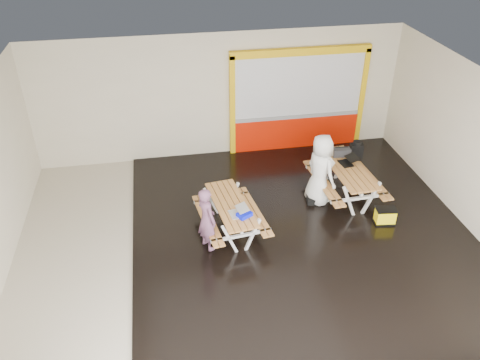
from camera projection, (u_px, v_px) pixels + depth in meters
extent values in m
cube|color=beige|center=(247.00, 239.00, 10.88)|extent=(10.00, 8.00, 0.01)
cube|color=white|center=(249.00, 91.00, 9.01)|extent=(10.00, 8.00, 0.01)
cube|color=beige|center=(220.00, 97.00, 13.28)|extent=(10.00, 0.01, 3.50)
cube|color=beige|center=(304.00, 323.00, 6.61)|extent=(10.00, 0.01, 3.50)
cube|color=beige|center=(472.00, 151.00, 10.70)|extent=(0.01, 8.00, 3.50)
cube|color=black|center=(301.00, 232.00, 11.05)|extent=(7.50, 7.98, 0.05)
cube|color=red|center=(296.00, 133.00, 14.21)|extent=(3.60, 0.12, 1.00)
cube|color=gray|center=(297.00, 116.00, 13.93)|extent=(3.60, 0.14, 0.10)
cube|color=silver|center=(299.00, 86.00, 13.45)|extent=(3.60, 0.08, 1.72)
cube|color=#EEB80B|center=(232.00, 107.00, 13.42)|extent=(0.14, 0.16, 2.90)
cube|color=#EEB80B|center=(361.00, 98.00, 13.98)|extent=(0.14, 0.16, 2.90)
cube|color=#EEB80B|center=(302.00, 51.00, 12.92)|extent=(3.88, 0.16, 0.20)
cube|color=#B3783C|center=(219.00, 207.00, 10.62)|extent=(0.38, 1.94, 0.04)
cube|color=#B3783C|center=(225.00, 206.00, 10.66)|extent=(0.38, 1.94, 0.04)
cube|color=#B3783C|center=(231.00, 204.00, 10.70)|extent=(0.38, 1.94, 0.04)
cube|color=#B3783C|center=(237.00, 203.00, 10.73)|extent=(0.38, 1.94, 0.04)
cube|color=#B3783C|center=(243.00, 202.00, 10.77)|extent=(0.38, 1.94, 0.04)
cube|color=white|center=(230.00, 239.00, 10.22)|extent=(0.36, 0.11, 0.78)
cube|color=white|center=(253.00, 235.00, 10.35)|extent=(0.36, 0.11, 0.78)
cube|color=white|center=(241.00, 235.00, 10.26)|extent=(1.33, 0.23, 0.06)
cube|color=white|center=(241.00, 226.00, 10.13)|extent=(0.66, 0.14, 0.06)
cube|color=white|center=(211.00, 201.00, 11.41)|extent=(0.36, 0.11, 0.78)
cube|color=white|center=(232.00, 197.00, 11.54)|extent=(0.36, 0.11, 0.78)
cube|color=white|center=(222.00, 198.00, 11.45)|extent=(1.33, 0.23, 0.06)
cube|color=white|center=(222.00, 189.00, 11.32)|extent=(0.66, 0.14, 0.06)
cube|color=white|center=(231.00, 212.00, 10.80)|extent=(0.27, 1.59, 0.06)
cube|color=#B3783C|center=(205.00, 220.00, 10.70)|extent=(0.37, 1.94, 0.04)
cube|color=#B3783C|center=(211.00, 219.00, 10.73)|extent=(0.37, 1.94, 0.04)
cube|color=#B3783C|center=(251.00, 211.00, 10.97)|extent=(0.37, 1.94, 0.04)
cube|color=#B3783C|center=(256.00, 210.00, 11.01)|extent=(0.37, 1.94, 0.04)
cube|color=#B3783C|center=(336.00, 170.00, 11.80)|extent=(0.26, 2.15, 0.04)
cube|color=#B3783C|center=(341.00, 169.00, 11.83)|extent=(0.26, 2.15, 0.04)
cube|color=#B3783C|center=(347.00, 168.00, 11.86)|extent=(0.26, 2.15, 0.04)
cube|color=#B3783C|center=(353.00, 167.00, 11.89)|extent=(0.26, 2.15, 0.04)
cube|color=#B3783C|center=(359.00, 167.00, 11.92)|extent=(0.26, 2.15, 0.04)
cube|color=white|center=(349.00, 201.00, 11.34)|extent=(0.40, 0.09, 0.86)
cube|color=white|center=(371.00, 198.00, 11.45)|extent=(0.40, 0.09, 0.86)
cube|color=white|center=(360.00, 198.00, 11.37)|extent=(1.47, 0.15, 0.06)
cube|color=white|center=(362.00, 188.00, 11.22)|extent=(0.73, 0.11, 0.06)
cube|color=white|center=(323.00, 166.00, 12.68)|extent=(0.40, 0.09, 0.86)
cube|color=white|center=(343.00, 164.00, 12.79)|extent=(0.40, 0.09, 0.86)
cube|color=white|center=(333.00, 164.00, 12.71)|extent=(1.47, 0.15, 0.06)
cube|color=white|center=(334.00, 154.00, 12.56)|extent=(0.73, 0.11, 0.06)
cube|color=white|center=(346.00, 176.00, 11.97)|extent=(0.16, 1.76, 0.06)
cube|color=#B3783C|center=(320.00, 183.00, 11.90)|extent=(0.25, 2.15, 0.04)
cube|color=#B3783C|center=(326.00, 182.00, 11.93)|extent=(0.25, 2.15, 0.04)
cube|color=#B3783C|center=(365.00, 177.00, 12.13)|extent=(0.25, 2.15, 0.04)
cube|color=#B3783C|center=(370.00, 176.00, 12.16)|extent=(0.25, 2.15, 0.04)
imported|color=#6A425C|center=(207.00, 219.00, 10.16)|extent=(0.55, 0.63, 1.46)
imported|color=white|center=(320.00, 170.00, 11.66)|extent=(0.86, 1.04, 1.83)
cube|color=silver|center=(236.00, 214.00, 10.35)|extent=(0.30, 0.38, 0.02)
cube|color=silver|center=(242.00, 208.00, 10.33)|extent=(0.28, 0.38, 0.07)
cube|color=silver|center=(242.00, 208.00, 10.32)|extent=(0.24, 0.33, 0.05)
cube|color=black|center=(346.00, 163.00, 11.99)|extent=(0.32, 0.41, 0.02)
cube|color=black|center=(352.00, 158.00, 11.97)|extent=(0.30, 0.41, 0.07)
cube|color=silver|center=(352.00, 158.00, 11.96)|extent=(0.25, 0.36, 0.06)
cube|color=#0812E9|center=(244.00, 215.00, 10.27)|extent=(0.36, 0.33, 0.09)
cube|color=black|center=(341.00, 152.00, 12.29)|extent=(0.46, 0.26, 0.20)
cylinder|color=black|center=(342.00, 147.00, 12.21)|extent=(0.33, 0.06, 0.03)
cube|color=black|center=(356.00, 152.00, 12.74)|extent=(0.36, 0.27, 0.47)
cylinder|color=black|center=(357.00, 143.00, 12.60)|extent=(0.25, 0.25, 0.12)
cube|color=black|center=(315.00, 200.00, 11.97)|extent=(0.44, 0.36, 0.15)
cube|color=black|center=(384.00, 222.00, 11.30)|extent=(0.49, 0.35, 0.05)
cube|color=yellow|center=(385.00, 216.00, 11.21)|extent=(0.47, 0.33, 0.34)
cube|color=black|center=(386.00, 209.00, 11.11)|extent=(0.49, 0.35, 0.03)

